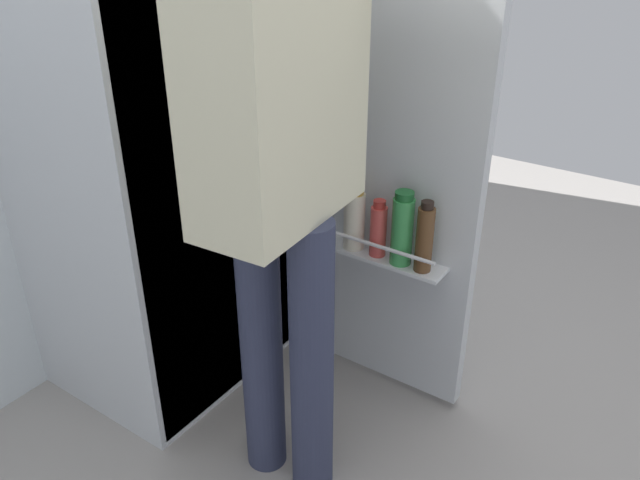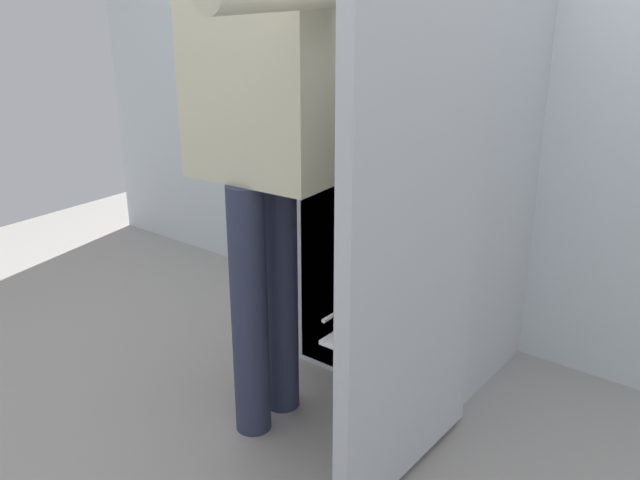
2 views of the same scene
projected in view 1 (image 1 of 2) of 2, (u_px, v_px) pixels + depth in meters
The scene contains 3 objects.
ground_plane at pixel (291, 419), 2.15m from camera, with size 5.59×5.59×0.00m, color gray.
refrigerator at pixel (166, 163), 2.04m from camera, with size 0.74×1.28×1.60m.
person at pixel (282, 140), 1.47m from camera, with size 0.60×0.77×1.73m.
Camera 1 is at (-1.27, -0.99, 1.54)m, focal length 35.81 mm.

